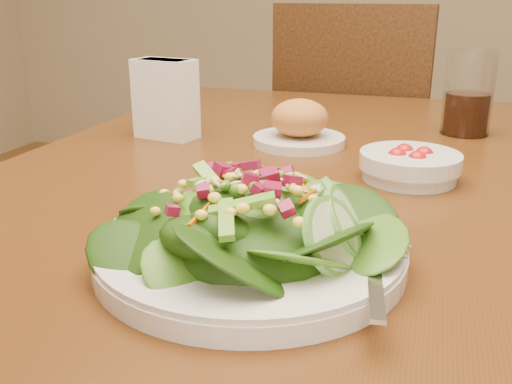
% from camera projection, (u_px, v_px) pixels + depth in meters
% --- Properties ---
extents(dining_table, '(0.90, 1.40, 0.75)m').
position_uv_depth(dining_table, '(292.00, 234.00, 0.88)').
color(dining_table, '#44280E').
rests_on(dining_table, ground_plane).
extents(chair_far, '(0.50, 0.50, 0.97)m').
position_uv_depth(chair_far, '(356.00, 161.00, 1.73)').
color(chair_far, '#4C2B12').
rests_on(chair_far, ground_plane).
extents(salad_plate, '(0.31, 0.30, 0.09)m').
position_uv_depth(salad_plate, '(260.00, 231.00, 0.55)').
color(salad_plate, silver).
rests_on(salad_plate, dining_table).
extents(bread_plate, '(0.16, 0.16, 0.08)m').
position_uv_depth(bread_plate, '(299.00, 126.00, 0.98)').
color(bread_plate, silver).
rests_on(bread_plate, dining_table).
extents(tomato_bowl, '(0.14, 0.14, 0.05)m').
position_uv_depth(tomato_bowl, '(410.00, 165.00, 0.80)').
color(tomato_bowl, silver).
rests_on(tomato_bowl, dining_table).
extents(drinking_glass, '(0.09, 0.09, 0.15)m').
position_uv_depth(drinking_glass, '(468.00, 99.00, 1.05)').
color(drinking_glass, silver).
rests_on(drinking_glass, dining_table).
extents(napkin_holder, '(0.12, 0.08, 0.14)m').
position_uv_depth(napkin_holder, '(166.00, 97.00, 1.02)').
color(napkin_holder, white).
rests_on(napkin_holder, dining_table).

